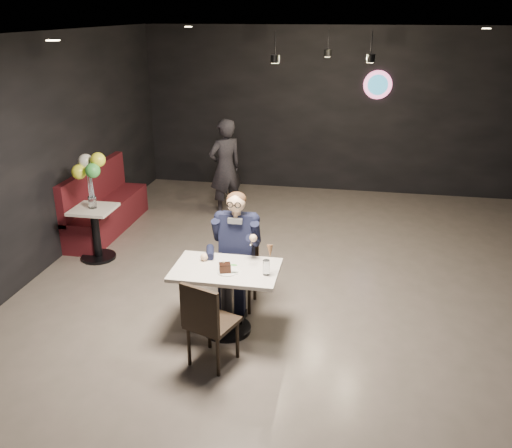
% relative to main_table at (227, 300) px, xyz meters
% --- Properties ---
extents(floor, '(9.00, 9.00, 0.00)m').
position_rel_main_table_xyz_m(floor, '(0.75, 0.70, -0.38)').
color(floor, '#6E625C').
rests_on(floor, ground).
extents(wall_sign, '(0.50, 0.06, 0.50)m').
position_rel_main_table_xyz_m(wall_sign, '(1.55, 5.17, 1.62)').
color(wall_sign, pink).
rests_on(wall_sign, floor).
extents(pendant_lights, '(1.40, 1.20, 0.36)m').
position_rel_main_table_xyz_m(pendant_lights, '(0.75, 2.70, 2.51)').
color(pendant_lights, black).
rests_on(pendant_lights, floor).
extents(main_table, '(1.10, 0.70, 0.75)m').
position_rel_main_table_xyz_m(main_table, '(0.00, 0.00, 0.00)').
color(main_table, white).
rests_on(main_table, floor).
extents(chair_far, '(0.42, 0.46, 0.92)m').
position_rel_main_table_xyz_m(chair_far, '(0.00, 0.55, 0.09)').
color(chair_far, black).
rests_on(chair_far, floor).
extents(chair_near, '(0.55, 0.58, 0.92)m').
position_rel_main_table_xyz_m(chair_near, '(0.00, -0.56, 0.09)').
color(chair_near, black).
rests_on(chair_near, floor).
extents(seated_man, '(0.60, 0.80, 1.44)m').
position_rel_main_table_xyz_m(seated_man, '(0.00, 0.55, 0.34)').
color(seated_man, black).
rests_on(seated_man, floor).
extents(dessert_plate, '(0.22, 0.22, 0.01)m').
position_rel_main_table_xyz_m(dessert_plate, '(0.04, -0.08, 0.38)').
color(dessert_plate, white).
rests_on(dessert_plate, main_table).
extents(cake_slice, '(0.14, 0.13, 0.08)m').
position_rel_main_table_xyz_m(cake_slice, '(0.02, -0.10, 0.43)').
color(cake_slice, black).
rests_on(cake_slice, dessert_plate).
extents(mint_leaf, '(0.07, 0.04, 0.01)m').
position_rel_main_table_xyz_m(mint_leaf, '(0.11, -0.10, 0.47)').
color(mint_leaf, green).
rests_on(mint_leaf, cake_slice).
extents(sundae_glass, '(0.07, 0.07, 0.16)m').
position_rel_main_table_xyz_m(sundae_glass, '(0.44, -0.07, 0.46)').
color(sundae_glass, silver).
rests_on(sundae_glass, main_table).
extents(wafer_cone, '(0.08, 0.08, 0.13)m').
position_rel_main_table_xyz_m(wafer_cone, '(0.47, -0.02, 0.62)').
color(wafer_cone, '#B57B4A').
rests_on(wafer_cone, sundae_glass).
extents(booth_bench, '(0.51, 2.03, 1.01)m').
position_rel_main_table_xyz_m(booth_bench, '(-2.50, 2.45, 0.13)').
color(booth_bench, '#480F13').
rests_on(booth_bench, floor).
extents(side_table, '(0.55, 0.55, 0.68)m').
position_rel_main_table_xyz_m(side_table, '(-2.20, 1.45, -0.03)').
color(side_table, white).
rests_on(side_table, floor).
extents(balloon_vase, '(0.11, 0.11, 0.16)m').
position_rel_main_table_xyz_m(balloon_vase, '(-2.20, 1.45, 0.46)').
color(balloon_vase, silver).
rests_on(balloon_vase, side_table).
extents(balloon_bunch, '(0.36, 0.36, 0.59)m').
position_rel_main_table_xyz_m(balloon_bunch, '(-2.20, 1.45, 0.82)').
color(balloon_bunch, '#F7FF35').
rests_on(balloon_bunch, balloon_vase).
extents(passerby, '(0.70, 0.69, 1.62)m').
position_rel_main_table_xyz_m(passerby, '(-0.85, 3.49, 0.44)').
color(passerby, black).
rests_on(passerby, floor).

